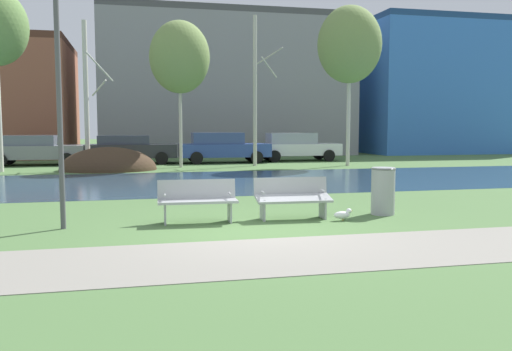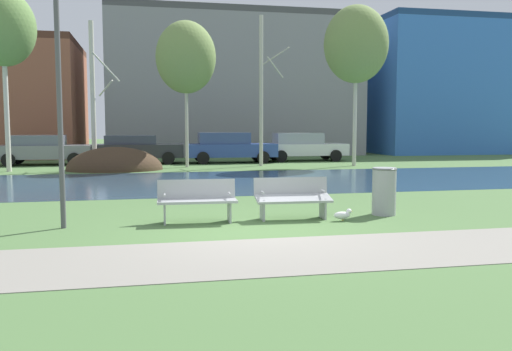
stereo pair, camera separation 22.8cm
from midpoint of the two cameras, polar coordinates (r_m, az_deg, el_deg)
name	(u,v)px [view 2 (the right image)]	position (r m, az deg, el deg)	size (l,w,h in m)	color
ground_plane	(201,179)	(19.91, -5.52, -0.38)	(120.00, 120.00, 0.00)	#4C703D
paved_path_strip	(282,255)	(8.35, 3.59, -8.37)	(60.00, 2.36, 0.01)	gray
river_band	(204,182)	(18.95, -5.20, -0.66)	(80.00, 8.10, 0.01)	#2D475B
soil_mound	(115,170)	(24.74, -14.48, 0.59)	(4.22, 3.36, 2.05)	#423021
bench_left	(197,200)	(11.01, -5.68, -2.56)	(1.62, 0.63, 0.87)	#9EA0A3
bench_right	(293,197)	(11.40, 4.47, -2.28)	(1.62, 0.63, 0.87)	#9EA0A3
trash_bin	(384,190)	(12.25, 13.95, -1.55)	(0.55, 0.55, 1.05)	#999B9E
seagull	(343,215)	(11.34, 9.76, -4.12)	(0.42, 0.16, 0.25)	white
streetlamp	(57,37)	(11.00, -19.77, 13.71)	(0.32, 0.32, 5.47)	#4C4C51
birch_far_left	(3,29)	(25.56, -25.02, 13.93)	(2.66, 2.66, 7.75)	beige
birch_left	(94,95)	(25.03, -16.60, 8.19)	(1.30, 2.07, 6.54)	beige
birch_center_left	(186,57)	(25.80, -7.19, 12.32)	(2.80, 2.80, 6.82)	#BCB7A8
birch_center	(262,90)	(26.39, 0.89, 9.10)	(1.45, 2.43, 7.24)	#BCB7A8
birch_center_right	(356,45)	(27.00, 10.81, 13.49)	(3.09, 3.09, 7.71)	beige
parked_van_nearest_grey	(43,149)	(28.86, -21.44, 2.62)	(4.61, 2.18, 1.49)	slate
parked_sedan_second_dark	(137,148)	(28.46, -12.33, 2.82)	(4.59, 2.15, 1.46)	#282B30
parked_hatch_third_blue	(229,147)	(28.45, -2.64, 3.03)	(4.77, 2.00, 1.59)	#2D4793
parked_wagon_fourth_white	(302,146)	(30.06, 5.16, 3.10)	(4.69, 2.06, 1.55)	silver
building_grey_warehouse	(233,86)	(37.32, -2.31, 9.49)	(16.52, 7.39, 9.34)	gray
building_blue_store	(443,89)	(42.84, 19.41, 8.69)	(12.10, 9.18, 9.39)	#3870C6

